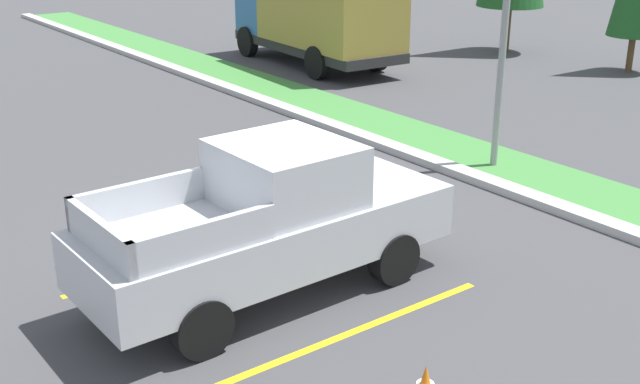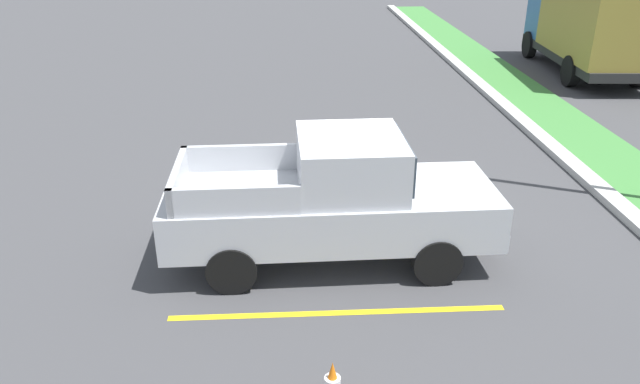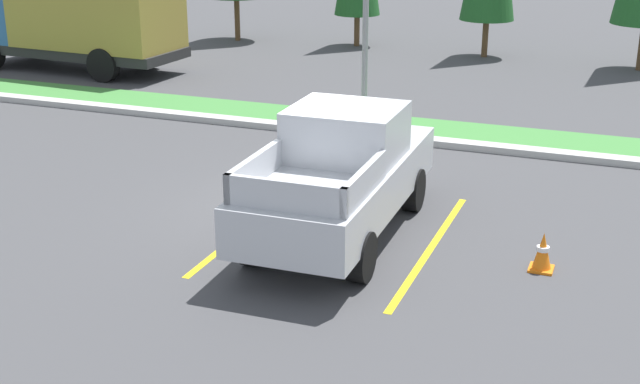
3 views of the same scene
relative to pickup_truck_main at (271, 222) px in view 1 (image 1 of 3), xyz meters
The scene contains 7 objects.
ground_plane 1.57m from the pickup_truck_main, 147.43° to the left, with size 120.00×120.00×0.00m, color #424244.
parking_line_near 1.86m from the pickup_truck_main, behind, with size 0.12×4.80×0.01m, color yellow.
parking_line_far 1.87m from the pickup_truck_main, ahead, with size 0.12×4.80×0.01m, color yellow.
curb_strip 5.80m from the pickup_truck_main, 99.95° to the left, with size 56.00×0.40×0.15m, color #B2B2AD.
grass_median 6.88m from the pickup_truck_main, 98.35° to the left, with size 56.00×1.80×0.06m, color #42843D.
pickup_truck_main is the anchor object (origin of this frame).
cargo_truck_distant 15.56m from the pickup_truck_main, 141.10° to the left, with size 6.93×2.84×3.40m.
Camera 1 is at (9.21, -5.94, 5.15)m, focal length 44.01 mm.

